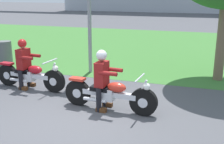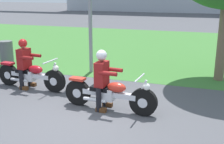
% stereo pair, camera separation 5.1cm
% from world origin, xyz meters
% --- Properties ---
extents(ground, '(120.00, 120.00, 0.00)m').
position_xyz_m(ground, '(0.00, 0.00, 0.00)').
color(ground, '#4C4C51').
extents(grass_verge, '(60.00, 12.00, 0.01)m').
position_xyz_m(grass_verge, '(0.00, 9.01, 0.00)').
color(grass_verge, '#3D7533').
rests_on(grass_verge, ground).
extents(motorcycle_lead, '(2.23, 0.66, 0.87)m').
position_xyz_m(motorcycle_lead, '(0.52, 0.77, 0.38)').
color(motorcycle_lead, black).
rests_on(motorcycle_lead, ground).
extents(rider_lead, '(0.57, 0.48, 1.39)m').
position_xyz_m(rider_lead, '(0.35, 0.78, 0.81)').
color(rider_lead, black).
rests_on(rider_lead, ground).
extents(motorcycle_follow, '(2.18, 0.66, 0.87)m').
position_xyz_m(motorcycle_follow, '(-2.05, 1.50, 0.38)').
color(motorcycle_follow, black).
rests_on(motorcycle_follow, ground).
extents(rider_follow, '(0.57, 0.48, 1.39)m').
position_xyz_m(rider_follow, '(-2.22, 1.51, 0.81)').
color(rider_follow, black).
rests_on(rider_follow, ground).
extents(trash_can, '(0.48, 0.48, 0.89)m').
position_xyz_m(trash_can, '(-4.45, 3.51, 0.45)').
color(trash_can, '#595E5B').
rests_on(trash_can, ground).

